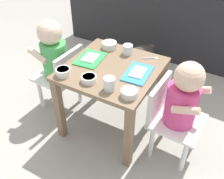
% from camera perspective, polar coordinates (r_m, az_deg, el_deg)
% --- Properties ---
extents(ground_plane, '(7.00, 7.00, 0.00)m').
position_cam_1_polar(ground_plane, '(1.84, -0.00, -7.59)').
color(ground_plane, '#9E998E').
extents(kitchen_cabinet_back, '(2.06, 0.40, 0.88)m').
position_cam_1_polar(kitchen_cabinet_back, '(2.53, 13.61, 16.94)').
color(kitchen_cabinet_back, '#232326').
rests_on(kitchen_cabinet_back, ground).
extents(dining_table, '(0.54, 0.55, 0.48)m').
position_cam_1_polar(dining_table, '(1.58, -0.00, 2.20)').
color(dining_table, '#7A6047').
rests_on(dining_table, ground).
extents(seated_child_left, '(0.30, 0.30, 0.67)m').
position_cam_1_polar(seated_child_left, '(1.78, -12.38, 7.07)').
color(seated_child_left, white).
rests_on(seated_child_left, ground).
extents(seated_child_right, '(0.29, 0.29, 0.66)m').
position_cam_1_polar(seated_child_right, '(1.43, 14.82, -2.48)').
color(seated_child_right, white).
rests_on(seated_child_right, ground).
extents(dog, '(0.26, 0.44, 0.32)m').
position_cam_1_polar(dog, '(2.13, 5.28, 6.75)').
color(dog, '#332D28').
rests_on(dog, ground).
extents(food_tray_left, '(0.17, 0.21, 0.02)m').
position_cam_1_polar(food_tray_left, '(1.61, -4.79, 6.83)').
color(food_tray_left, green).
rests_on(food_tray_left, dining_table).
extents(food_tray_right, '(0.15, 0.22, 0.02)m').
position_cam_1_polar(food_tray_right, '(1.48, 5.71, 3.65)').
color(food_tray_right, '#388CD8').
rests_on(food_tray_right, dining_table).
extents(water_cup_left, '(0.06, 0.06, 0.07)m').
position_cam_1_polar(water_cup_left, '(1.34, -0.57, 1.09)').
color(water_cup_left, white).
rests_on(water_cup_left, dining_table).
extents(water_cup_right, '(0.06, 0.06, 0.06)m').
position_cam_1_polar(water_cup_right, '(1.66, 3.48, 8.68)').
color(water_cup_right, white).
rests_on(water_cup_right, dining_table).
extents(cereal_bowl_left_side, '(0.09, 0.09, 0.03)m').
position_cam_1_polar(cereal_bowl_left_side, '(1.41, -5.11, 2.42)').
color(cereal_bowl_left_side, white).
rests_on(cereal_bowl_left_side, dining_table).
extents(cereal_bowl_right_side, '(0.08, 0.08, 0.04)m').
position_cam_1_polar(cereal_bowl_right_side, '(1.48, -10.70, 3.88)').
color(cereal_bowl_right_side, white).
rests_on(cereal_bowl_right_side, dining_table).
extents(veggie_bowl_far, '(0.09, 0.09, 0.04)m').
position_cam_1_polar(veggie_bowl_far, '(1.31, 3.83, -0.74)').
color(veggie_bowl_far, silver).
rests_on(veggie_bowl_far, dining_table).
extents(veggie_bowl_near, '(0.10, 0.10, 0.04)m').
position_cam_1_polar(veggie_bowl_near, '(1.72, -0.55, 9.79)').
color(veggie_bowl_near, silver).
rests_on(veggie_bowl_near, dining_table).
extents(spoon_by_left_tray, '(0.09, 0.06, 0.01)m').
position_cam_1_polar(spoon_by_left_tray, '(1.63, 8.78, 6.86)').
color(spoon_by_left_tray, silver).
rests_on(spoon_by_left_tray, dining_table).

